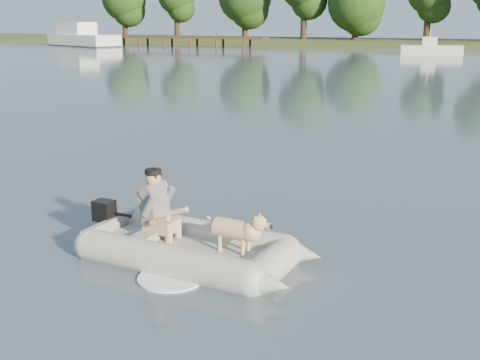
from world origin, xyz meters
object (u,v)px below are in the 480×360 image
at_px(dock, 185,41).
at_px(man, 155,203).
at_px(dinghy, 193,222).
at_px(dog, 234,233).
at_px(motorboat, 432,43).
at_px(cabin_cruiser, 83,34).

relative_size(dock, man, 18.99).
bearing_deg(dinghy, dog, 4.57).
relative_size(dog, motorboat, 0.16).
bearing_deg(man, dinghy, -4.24).
bearing_deg(motorboat, dock, 161.94).
bearing_deg(dinghy, man, 175.76).
bearing_deg(motorboat, cabin_cruiser, 170.97).
distance_m(dog, motorboat, 46.14).
xyz_separation_m(dinghy, dog, (0.57, -0.01, -0.06)).
xyz_separation_m(dinghy, motorboat, (-0.49, 46.11, 0.46)).
height_order(dock, motorboat, motorboat).
bearing_deg(dinghy, cabin_cruiser, 132.77).
bearing_deg(dock, motorboat, -12.30).
bearing_deg(motorboat, dog, -94.44).
bearing_deg(man, cabin_cruiser, 132.36).
bearing_deg(dock, dog, -62.93).
relative_size(man, motorboat, 0.19).
xyz_separation_m(dog, cabin_cruiser, (-36.59, 48.15, 0.78)).
xyz_separation_m(cabin_cruiser, motorboat, (35.53, -2.03, -0.27)).
distance_m(dinghy, cabin_cruiser, 60.12).
relative_size(dock, cabin_cruiser, 1.90).
bearing_deg(man, dock, 122.03).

